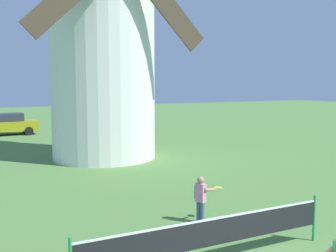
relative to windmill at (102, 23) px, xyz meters
The scene contains 4 objects.
windmill is the anchor object (origin of this frame).
tennis_net 13.83m from the windmill, 97.29° to the right, with size 5.79×0.06×1.10m.
player_far 11.74m from the windmill, 92.62° to the right, with size 0.80×0.41×1.26m.
parked_car_mustard 13.43m from the windmill, 108.46° to the left, with size 4.48×2.02×1.56m.
Camera 1 is at (-4.65, -4.82, 3.73)m, focal length 42.40 mm.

